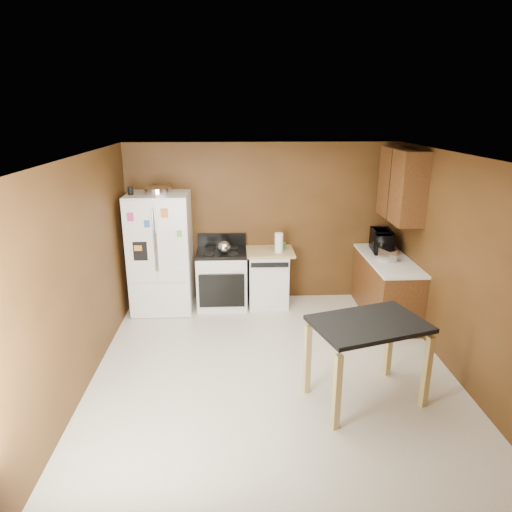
{
  "coord_description": "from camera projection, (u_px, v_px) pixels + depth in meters",
  "views": [
    {
      "loc": [
        -0.42,
        -4.75,
        2.96
      ],
      "look_at": [
        -0.16,
        0.85,
        1.16
      ],
      "focal_mm": 32.0,
      "sensor_mm": 36.0,
      "label": 1
    }
  ],
  "objects": [
    {
      "name": "wall_back",
      "position": [
        262.0,
        223.0,
        7.2
      ],
      "size": [
        4.2,
        0.0,
        4.2
      ],
      "primitive_type": "plane",
      "rotation": [
        1.57,
        0.0,
        0.0
      ],
      "color": "#553316",
      "rests_on": "ground"
    },
    {
      "name": "roasting_pan",
      "position": [
        158.0,
        191.0,
        6.56
      ],
      "size": [
        0.38,
        0.38,
        0.09
      ],
      "primitive_type": "cylinder",
      "color": "silver",
      "rests_on": "refrigerator"
    },
    {
      "name": "gas_range",
      "position": [
        222.0,
        278.0,
        7.1
      ],
      "size": [
        0.76,
        0.68,
        1.1
      ],
      "color": "white",
      "rests_on": "ground"
    },
    {
      "name": "toaster",
      "position": [
        388.0,
        255.0,
        6.49
      ],
      "size": [
        0.22,
        0.27,
        0.17
      ],
      "primitive_type": "cube",
      "rotation": [
        0.0,
        0.0,
        0.38
      ],
      "color": "silver",
      "rests_on": "right_cabinets"
    },
    {
      "name": "dishwasher",
      "position": [
        268.0,
        277.0,
        7.16
      ],
      "size": [
        0.78,
        0.63,
        0.89
      ],
      "color": "white",
      "rests_on": "ground"
    },
    {
      "name": "kettle",
      "position": [
        224.0,
        247.0,
        6.81
      ],
      "size": [
        0.19,
        0.19,
        0.19
      ],
      "primitive_type": "sphere",
      "color": "silver",
      "rests_on": "gas_range"
    },
    {
      "name": "green_canister",
      "position": [
        283.0,
        246.0,
        7.08
      ],
      "size": [
        0.1,
        0.1,
        0.1
      ],
      "primitive_type": "cylinder",
      "rotation": [
        0.0,
        0.0,
        -0.12
      ],
      "color": "green",
      "rests_on": "dishwasher"
    },
    {
      "name": "island",
      "position": [
        368.0,
        335.0,
        4.67
      ],
      "size": [
        1.29,
        1.05,
        0.91
      ],
      "color": "black",
      "rests_on": "ground"
    },
    {
      "name": "paper_towel",
      "position": [
        279.0,
        243.0,
        6.91
      ],
      "size": [
        0.17,
        0.17,
        0.3
      ],
      "primitive_type": "cylinder",
      "rotation": [
        0.0,
        0.0,
        -0.4
      ],
      "color": "white",
      "rests_on": "dishwasher"
    },
    {
      "name": "refrigerator",
      "position": [
        161.0,
        253.0,
        6.87
      ],
      "size": [
        0.9,
        0.8,
        1.8
      ],
      "color": "white",
      "rests_on": "ground"
    },
    {
      "name": "wall_right",
      "position": [
        459.0,
        268.0,
        5.15
      ],
      "size": [
        0.0,
        4.5,
        4.5
      ],
      "primitive_type": "plane",
      "rotation": [
        1.57,
        0.0,
        -1.57
      ],
      "color": "#553316",
      "rests_on": "ground"
    },
    {
      "name": "ceiling",
      "position": [
        276.0,
        157.0,
        4.68
      ],
      "size": [
        4.5,
        4.5,
        0.0
      ],
      "primitive_type": "plane",
      "rotation": [
        3.14,
        0.0,
        0.0
      ],
      "color": "white",
      "rests_on": "ground"
    },
    {
      "name": "pen_cup",
      "position": [
        131.0,
        191.0,
        6.49
      ],
      "size": [
        0.08,
        0.08,
        0.11
      ],
      "primitive_type": "cylinder",
      "color": "black",
      "rests_on": "refrigerator"
    },
    {
      "name": "wall_front",
      "position": [
        303.0,
        390.0,
        2.92
      ],
      "size": [
        4.2,
        0.0,
        4.2
      ],
      "primitive_type": "plane",
      "rotation": [
        -1.57,
        0.0,
        0.0
      ],
      "color": "#553316",
      "rests_on": "ground"
    },
    {
      "name": "microwave",
      "position": [
        382.0,
        242.0,
        6.93
      ],
      "size": [
        0.41,
        0.56,
        0.29
      ],
      "primitive_type": "imported",
      "rotation": [
        0.0,
        0.0,
        1.47
      ],
      "color": "black",
      "rests_on": "right_cabinets"
    },
    {
      "name": "right_cabinets",
      "position": [
        391.0,
        257.0,
        6.65
      ],
      "size": [
        0.63,
        1.58,
        2.45
      ],
      "color": "brown",
      "rests_on": "ground"
    },
    {
      "name": "floor",
      "position": [
        273.0,
        370.0,
        5.44
      ],
      "size": [
        4.5,
        4.5,
        0.0
      ],
      "primitive_type": "plane",
      "color": "beige",
      "rests_on": "ground"
    },
    {
      "name": "wall_left",
      "position": [
        82.0,
        274.0,
        4.97
      ],
      "size": [
        0.0,
        4.5,
        4.5
      ],
      "primitive_type": "plane",
      "rotation": [
        1.57,
        0.0,
        1.57
      ],
      "color": "#553316",
      "rests_on": "ground"
    }
  ]
}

